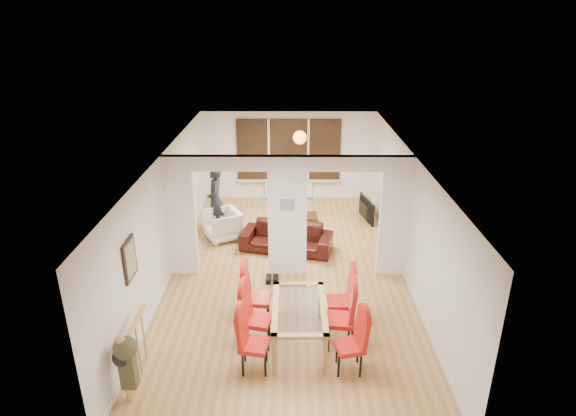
{
  "coord_description": "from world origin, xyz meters",
  "views": [
    {
      "loc": [
        0.07,
        -9.09,
        5.22
      ],
      "look_at": [
        0.01,
        0.6,
        1.25
      ],
      "focal_mm": 30.0,
      "sensor_mm": 36.0,
      "label": 1
    }
  ],
  "objects_px": {
    "dining_chair_lb": "(258,316)",
    "bowl": "(303,213)",
    "dining_chair_la": "(254,341)",
    "dining_chair_lc": "(257,295)",
    "person": "(215,200)",
    "coffee_table": "(296,219)",
    "dining_chair_rc": "(340,298)",
    "dining_chair_ra": "(349,342)",
    "dining_table": "(299,325)",
    "armchair": "(223,225)",
    "television": "(363,209)",
    "bottle": "(304,211)",
    "dining_chair_rb": "(340,315)",
    "sofa": "(287,238)"
  },
  "relations": [
    {
      "from": "dining_chair_lc",
      "to": "coffee_table",
      "type": "bearing_deg",
      "value": 85.27
    },
    {
      "from": "dining_chair_lc",
      "to": "person",
      "type": "xyz_separation_m",
      "value": [
        -1.29,
        3.88,
        0.3
      ]
    },
    {
      "from": "dining_chair_la",
      "to": "coffee_table",
      "type": "bearing_deg",
      "value": 93.73
    },
    {
      "from": "dining_chair_lc",
      "to": "dining_chair_rc",
      "type": "bearing_deg",
      "value": 2.78
    },
    {
      "from": "bottle",
      "to": "bowl",
      "type": "distance_m",
      "value": 0.16
    },
    {
      "from": "person",
      "to": "television",
      "type": "relative_size",
      "value": 1.65
    },
    {
      "from": "dining_chair_lb",
      "to": "bowl",
      "type": "height_order",
      "value": "dining_chair_lb"
    },
    {
      "from": "dining_chair_lb",
      "to": "bowl",
      "type": "relative_size",
      "value": 4.93
    },
    {
      "from": "coffee_table",
      "to": "dining_chair_rc",
      "type": "bearing_deg",
      "value": -80.56
    },
    {
      "from": "dining_chair_rb",
      "to": "person",
      "type": "xyz_separation_m",
      "value": [
        -2.7,
        4.51,
        0.28
      ]
    },
    {
      "from": "person",
      "to": "bottle",
      "type": "bearing_deg",
      "value": 91.66
    },
    {
      "from": "television",
      "to": "bottle",
      "type": "height_order",
      "value": "television"
    },
    {
      "from": "person",
      "to": "dining_chair_la",
      "type": "bearing_deg",
      "value": 6.0
    },
    {
      "from": "dining_chair_rb",
      "to": "dining_chair_lb",
      "type": "bearing_deg",
      "value": -173.69
    },
    {
      "from": "dining_chair_rc",
      "to": "coffee_table",
      "type": "bearing_deg",
      "value": 96.76
    },
    {
      "from": "dining_table",
      "to": "dining_chair_la",
      "type": "xyz_separation_m",
      "value": [
        -0.7,
        -0.62,
        0.16
      ]
    },
    {
      "from": "dining_chair_lb",
      "to": "person",
      "type": "bearing_deg",
      "value": 119.89
    },
    {
      "from": "sofa",
      "to": "dining_chair_la",
      "type": "bearing_deg",
      "value": -83.45
    },
    {
      "from": "dining_chair_lb",
      "to": "dining_table",
      "type": "bearing_deg",
      "value": 13.05
    },
    {
      "from": "dining_chair_la",
      "to": "armchair",
      "type": "relative_size",
      "value": 1.3
    },
    {
      "from": "dining_chair_la",
      "to": "dining_chair_ra",
      "type": "relative_size",
      "value": 1.02
    },
    {
      "from": "dining_chair_ra",
      "to": "armchair",
      "type": "relative_size",
      "value": 1.27
    },
    {
      "from": "dining_table",
      "to": "dining_chair_lc",
      "type": "height_order",
      "value": "dining_chair_lc"
    },
    {
      "from": "dining_chair_rc",
      "to": "coffee_table",
      "type": "height_order",
      "value": "dining_chair_rc"
    },
    {
      "from": "dining_chair_lb",
      "to": "dining_chair_ra",
      "type": "xyz_separation_m",
      "value": [
        1.45,
        -0.63,
        -0.03
      ]
    },
    {
      "from": "dining_table",
      "to": "sofa",
      "type": "xyz_separation_m",
      "value": [
        -0.24,
        3.48,
        -0.06
      ]
    },
    {
      "from": "dining_chair_ra",
      "to": "dining_chair_rb",
      "type": "xyz_separation_m",
      "value": [
        -0.09,
        0.62,
        0.06
      ]
    },
    {
      "from": "dining_chair_ra",
      "to": "armchair",
      "type": "xyz_separation_m",
      "value": [
        -2.58,
        4.68,
        -0.15
      ]
    },
    {
      "from": "armchair",
      "to": "television",
      "type": "distance_m",
      "value": 3.79
    },
    {
      "from": "dining_chair_ra",
      "to": "bowl",
      "type": "height_order",
      "value": "dining_chair_ra"
    },
    {
      "from": "sofa",
      "to": "armchair",
      "type": "distance_m",
      "value": 1.68
    },
    {
      "from": "dining_chair_la",
      "to": "dining_chair_rb",
      "type": "height_order",
      "value": "dining_chair_rb"
    },
    {
      "from": "person",
      "to": "television",
      "type": "height_order",
      "value": "person"
    },
    {
      "from": "dining_chair_la",
      "to": "bowl",
      "type": "xyz_separation_m",
      "value": [
        0.89,
        5.65,
        -0.25
      ]
    },
    {
      "from": "dining_chair_ra",
      "to": "dining_chair_lb",
      "type": "bearing_deg",
      "value": 141.93
    },
    {
      "from": "dining_chair_ra",
      "to": "dining_chair_rc",
      "type": "distance_m",
      "value": 1.2
    },
    {
      "from": "dining_chair_lc",
      "to": "dining_chair_rb",
      "type": "distance_m",
      "value": 1.54
    },
    {
      "from": "dining_chair_lb",
      "to": "dining_chair_la",
      "type": "bearing_deg",
      "value": -77.54
    },
    {
      "from": "dining_table",
      "to": "dining_chair_rc",
      "type": "xyz_separation_m",
      "value": [
        0.73,
        0.57,
        0.17
      ]
    },
    {
      "from": "dining_chair_rc",
      "to": "television",
      "type": "distance_m",
      "value": 4.79
    },
    {
      "from": "dining_chair_ra",
      "to": "bowl",
      "type": "xyz_separation_m",
      "value": [
        -0.58,
        5.65,
        -0.24
      ]
    },
    {
      "from": "dining_table",
      "to": "coffee_table",
      "type": "height_order",
      "value": "dining_table"
    },
    {
      "from": "dining_chair_lb",
      "to": "person",
      "type": "distance_m",
      "value": 4.7
    },
    {
      "from": "dining_chair_la",
      "to": "television",
      "type": "bearing_deg",
      "value": 77.95
    },
    {
      "from": "dining_chair_rc",
      "to": "television",
      "type": "height_order",
      "value": "dining_chair_rc"
    },
    {
      "from": "dining_chair_rb",
      "to": "bowl",
      "type": "distance_m",
      "value": 5.07
    },
    {
      "from": "dining_chair_rc",
      "to": "person",
      "type": "height_order",
      "value": "person"
    },
    {
      "from": "dining_chair_rb",
      "to": "dining_chair_rc",
      "type": "xyz_separation_m",
      "value": [
        0.06,
        0.58,
        -0.04
      ]
    },
    {
      "from": "dining_table",
      "to": "armchair",
      "type": "bearing_deg",
      "value": 114.13
    },
    {
      "from": "coffee_table",
      "to": "bowl",
      "type": "relative_size",
      "value": 4.92
    }
  ]
}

